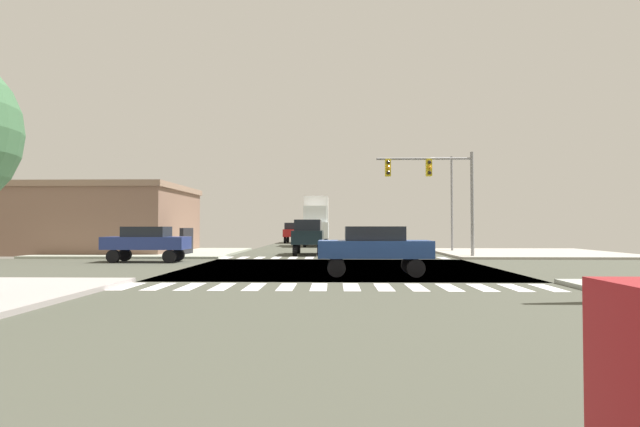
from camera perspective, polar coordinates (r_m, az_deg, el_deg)
ground at (r=22.87m, az=2.31°, el=-6.27°), size 90.00×90.00×0.05m
sidewalk_corner_ne at (r=37.29m, az=22.51°, el=-4.18°), size 12.00×12.00×0.14m
sidewalk_corner_nw at (r=37.08m, az=-18.53°, el=-4.23°), size 12.00×12.00×0.14m
crosswalk_near at (r=15.60m, az=1.74°, el=-8.37°), size 13.50×2.00×0.01m
crosswalk_far at (r=30.15m, az=1.65°, el=-5.07°), size 13.50×2.00×0.01m
traffic_signal_mast at (r=30.79m, az=12.93°, el=3.74°), size 5.81×0.55×6.36m
street_lamp at (r=37.92m, az=14.39°, el=2.17°), size 1.78×0.32×7.05m
bank_building at (r=40.30m, az=-26.04°, el=-0.59°), size 17.24×9.99×4.83m
suv_farside_1 at (r=33.68m, az=-1.34°, el=-2.34°), size 1.96×4.60×2.34m
box_truck_crossing_1 at (r=48.70m, az=-0.44°, el=-0.72°), size 2.40×7.20×4.85m
sedan_queued_2 at (r=28.11m, az=-19.16°, el=-2.97°), size 4.30×1.80×1.88m
sedan_leading_3 at (r=58.99m, az=-0.09°, el=-2.27°), size 1.80×4.30×1.88m
pickup_trailing_1 at (r=58.31m, az=-3.07°, el=-2.11°), size 2.00×5.10×2.35m
sedan_inner_5 at (r=19.37m, az=6.22°, el=-3.73°), size 4.30×1.80×1.88m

